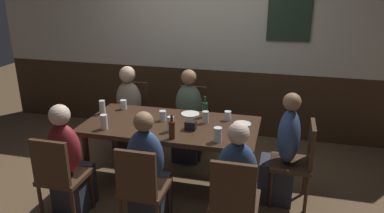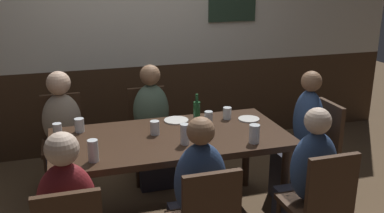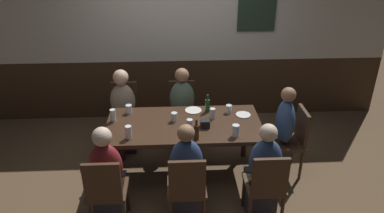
% 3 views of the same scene
% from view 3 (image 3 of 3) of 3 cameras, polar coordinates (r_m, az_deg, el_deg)
% --- Properties ---
extents(ground_plane, '(12.00, 12.00, 0.00)m').
position_cam_3_polar(ground_plane, '(4.81, -1.17, -10.34)').
color(ground_plane, brown).
extents(wall_back, '(6.40, 0.13, 2.60)m').
position_cam_3_polar(wall_back, '(5.71, -1.78, 10.53)').
color(wall_back, '#3D2819').
rests_on(wall_back, ground_plane).
extents(dining_table, '(1.84, 0.90, 0.74)m').
position_cam_3_polar(dining_table, '(4.44, -1.25, -3.49)').
color(dining_table, '#382316').
rests_on(dining_table, ground_plane).
extents(chair_mid_near, '(0.40, 0.40, 0.88)m').
position_cam_3_polar(chair_mid_near, '(3.82, -0.80, -12.24)').
color(chair_mid_near, '#422B1C').
rests_on(chair_mid_near, ground_plane).
extents(chair_left_far, '(0.40, 0.40, 0.88)m').
position_cam_3_polar(chair_left_far, '(5.32, -10.28, -0.52)').
color(chair_left_far, '#422B1C').
rests_on(chair_left_far, ground_plane).
extents(chair_left_near, '(0.40, 0.40, 0.88)m').
position_cam_3_polar(chair_left_near, '(3.88, -13.11, -12.32)').
color(chair_left_near, '#422B1C').
rests_on(chair_left_near, ground_plane).
extents(chair_head_east, '(0.40, 0.40, 0.88)m').
position_cam_3_polar(chair_head_east, '(4.75, 15.16, -4.69)').
color(chair_head_east, '#422B1C').
rests_on(chair_head_east, ground_plane).
extents(chair_mid_far, '(0.40, 0.40, 0.88)m').
position_cam_3_polar(chair_mid_far, '(5.28, -1.54, -0.32)').
color(chair_mid_far, '#422B1C').
rests_on(chair_mid_far, ground_plane).
extents(chair_right_near, '(0.40, 0.40, 0.88)m').
position_cam_3_polar(chair_right_near, '(3.92, 11.36, -11.62)').
color(chair_right_near, '#422B1C').
rests_on(chair_right_near, ground_plane).
extents(person_mid_near, '(0.34, 0.37, 1.14)m').
position_cam_3_polar(person_mid_near, '(3.96, -0.89, -10.96)').
color(person_mid_near, '#2D2D38').
rests_on(person_mid_near, ground_plane).
extents(person_left_far, '(0.34, 0.37, 1.14)m').
position_cam_3_polar(person_left_far, '(5.19, -10.46, -1.42)').
color(person_left_far, '#2D2D38').
rests_on(person_left_far, ground_plane).
extents(person_left_near, '(0.34, 0.37, 1.14)m').
position_cam_3_polar(person_left_near, '(4.02, -12.73, -11.06)').
color(person_left_near, '#2D2D38').
rests_on(person_left_near, ground_plane).
extents(person_head_east, '(0.37, 0.34, 1.18)m').
position_cam_3_polar(person_head_east, '(4.70, 13.28, -4.82)').
color(person_head_east, '#2D2D38').
rests_on(person_head_east, ground_plane).
extents(person_mid_far, '(0.34, 0.37, 1.15)m').
position_cam_3_polar(person_mid_far, '(5.14, -1.48, -1.25)').
color(person_mid_far, '#2D2D38').
rests_on(person_mid_far, ground_plane).
extents(person_right_near, '(0.34, 0.37, 1.13)m').
position_cam_3_polar(person_right_near, '(4.06, 10.79, -10.49)').
color(person_right_near, '#2D2D38').
rests_on(person_right_near, ground_plane).
extents(highball_clear, '(0.08, 0.08, 0.11)m').
position_cam_3_polar(highball_clear, '(4.68, -9.69, -0.47)').
color(highball_clear, silver).
rests_on(highball_clear, dining_table).
extents(tumbler_water, '(0.08, 0.08, 0.14)m').
position_cam_3_polar(tumbler_water, '(4.14, 6.72, -3.79)').
color(tumbler_water, silver).
rests_on(tumbler_water, dining_table).
extents(pint_glass_pale, '(0.07, 0.07, 0.16)m').
position_cam_3_polar(pint_glass_pale, '(4.51, -12.06, -1.45)').
color(pint_glass_pale, silver).
rests_on(pint_glass_pale, dining_table).
extents(tumbler_short, '(0.07, 0.07, 0.13)m').
position_cam_3_polar(tumbler_short, '(4.49, 3.17, -1.16)').
color(tumbler_short, silver).
rests_on(tumbler_short, dining_table).
extents(beer_glass_half, '(0.07, 0.07, 0.15)m').
position_cam_3_polar(beer_glass_half, '(4.13, -9.73, -4.04)').
color(beer_glass_half, silver).
rests_on(beer_glass_half, dining_table).
extents(beer_glass_tall, '(0.07, 0.07, 0.16)m').
position_cam_3_polar(beer_glass_tall, '(4.20, -0.37, -3.09)').
color(beer_glass_tall, silver).
rests_on(beer_glass_tall, dining_table).
extents(pint_glass_stout, '(0.07, 0.07, 0.11)m').
position_cam_3_polar(pint_glass_stout, '(4.44, -2.73, -1.69)').
color(pint_glass_stout, silver).
rests_on(pint_glass_stout, dining_table).
extents(pint_glass_amber, '(0.07, 0.07, 0.10)m').
position_cam_3_polar(pint_glass_amber, '(4.65, 5.67, -0.45)').
color(pint_glass_amber, silver).
rests_on(pint_glass_amber, dining_table).
extents(beer_bottle_green, '(0.06, 0.06, 0.23)m').
position_cam_3_polar(beer_bottle_green, '(4.63, 2.40, 0.21)').
color(beer_bottle_green, '#194723').
rests_on(beer_bottle_green, dining_table).
extents(beer_bottle_brown, '(0.06, 0.06, 0.25)m').
position_cam_3_polar(beer_bottle_brown, '(4.05, 0.68, -3.90)').
color(beer_bottle_brown, '#42230F').
rests_on(beer_bottle_brown, dining_table).
extents(plate_white_large, '(0.21, 0.21, 0.01)m').
position_cam_3_polar(plate_white_large, '(4.68, 0.21, -0.60)').
color(plate_white_large, white).
rests_on(plate_white_large, dining_table).
extents(plate_white_small, '(0.18, 0.18, 0.01)m').
position_cam_3_polar(plate_white_small, '(4.62, 7.88, -1.28)').
color(plate_white_small, white).
rests_on(plate_white_small, dining_table).
extents(condiment_caddy, '(0.11, 0.09, 0.09)m').
position_cam_3_polar(condiment_caddy, '(4.31, 2.02, -2.65)').
color(condiment_caddy, black).
rests_on(condiment_caddy, dining_table).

